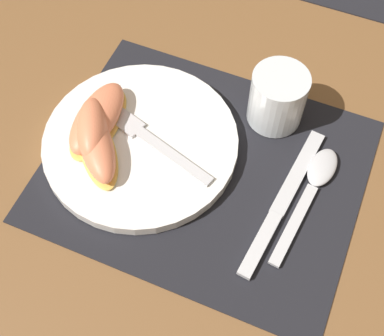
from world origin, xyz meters
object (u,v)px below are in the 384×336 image
object	(u,v)px
fork	(144,135)
citrus_wedge_2	(96,145)
plate	(141,143)
knife	(281,204)
spoon	(315,182)
juice_glass	(277,100)
citrus_wedge_0	(96,121)
citrus_wedge_1	(93,131)

from	to	relation	value
fork	citrus_wedge_2	size ratio (longest dim) A/B	1.55
plate	knife	world-z (taller)	plate
plate	spoon	xyz separation A→B (m)	(0.23, 0.03, -0.00)
fork	juice_glass	bearing A→B (deg)	36.73
juice_glass	citrus_wedge_0	world-z (taller)	juice_glass
plate	juice_glass	xyz separation A→B (m)	(0.15, 0.12, 0.03)
juice_glass	citrus_wedge_1	world-z (taller)	juice_glass
fork	plate	bearing A→B (deg)	-103.71
knife	spoon	world-z (taller)	spoon
citrus_wedge_1	knife	bearing A→B (deg)	2.33
knife	citrus_wedge_2	size ratio (longest dim) A/B	1.85
fork	citrus_wedge_2	distance (m)	0.06
spoon	knife	bearing A→B (deg)	-123.62
spoon	citrus_wedge_2	world-z (taller)	citrus_wedge_2
knife	fork	xyz separation A→B (m)	(-0.20, 0.02, 0.02)
fork	citrus_wedge_0	bearing A→B (deg)	-169.77
fork	citrus_wedge_1	size ratio (longest dim) A/B	1.77
knife	spoon	xyz separation A→B (m)	(0.03, 0.04, 0.00)
citrus_wedge_0	citrus_wedge_1	distance (m)	0.02
citrus_wedge_2	knife	bearing A→B (deg)	6.21
citrus_wedge_0	plate	bearing A→B (deg)	3.92
plate	spoon	world-z (taller)	plate
knife	citrus_wedge_0	bearing A→B (deg)	178.44
citrus_wedge_1	citrus_wedge_0	bearing A→B (deg)	107.85
citrus_wedge_1	citrus_wedge_2	distance (m)	0.02
plate	juice_glass	bearing A→B (deg)	38.15
juice_glass	citrus_wedge_2	xyz separation A→B (m)	(-0.19, -0.15, -0.00)
knife	spoon	bearing A→B (deg)	56.38
spoon	citrus_wedge_1	size ratio (longest dim) A/B	1.69
knife	citrus_wedge_2	distance (m)	0.24
citrus_wedge_0	citrus_wedge_1	world-z (taller)	citrus_wedge_1
knife	citrus_wedge_2	bearing A→B (deg)	-173.79
plate	knife	distance (m)	0.20
juice_glass	fork	bearing A→B (deg)	-143.27
spoon	citrus_wedge_1	world-z (taller)	citrus_wedge_1
citrus_wedge_1	plate	bearing A→B (deg)	21.40
spoon	citrus_wedge_0	size ratio (longest dim) A/B	1.45
knife	fork	world-z (taller)	fork
spoon	citrus_wedge_0	world-z (taller)	citrus_wedge_0
juice_glass	plate	bearing A→B (deg)	-141.85
citrus_wedge_1	citrus_wedge_2	size ratio (longest dim) A/B	0.87
knife	spoon	size ratio (longest dim) A/B	1.25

